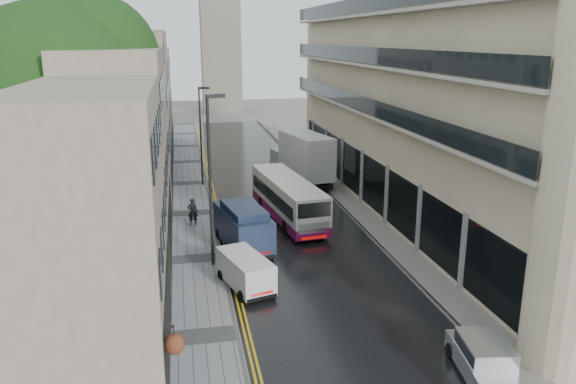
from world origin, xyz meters
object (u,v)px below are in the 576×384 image
object	(u,v)px
tree_near	(56,135)
tree_far	(98,115)
lamp_post_near	(210,183)
lamp_post_far	(201,137)
cream_bus	(286,213)
white_van	(242,285)
silver_hatchback	(478,383)
navy_van	(236,238)
pedestrian	(193,212)
white_lorry	(299,164)

from	to	relation	value
tree_near	tree_far	bearing A→B (deg)	88.68
tree_far	tree_near	bearing A→B (deg)	-91.32
lamp_post_near	lamp_post_far	xyz separation A→B (m)	(0.23, 16.79, -0.51)
cream_bus	white_van	distance (m)	9.39
silver_hatchback	navy_van	world-z (taller)	navy_van
cream_bus	pedestrian	bearing A→B (deg)	148.56
cream_bus	lamp_post_near	world-z (taller)	lamp_post_near
white_van	cream_bus	bearing A→B (deg)	50.33
tree_near	lamp_post_far	size ratio (longest dim) A/B	1.78
white_lorry	silver_hatchback	bearing A→B (deg)	-101.43
white_van	lamp_post_far	xyz separation A→B (m)	(-0.82, 21.20, 3.16)
silver_hatchback	lamp_post_near	xyz separation A→B (m)	(-7.81, 13.13, 3.79)
tree_near	pedestrian	bearing A→B (deg)	36.77
cream_bus	tree_far	bearing A→B (deg)	131.23
silver_hatchback	white_lorry	bearing A→B (deg)	99.34
white_van	lamp_post_far	distance (m)	21.45
pedestrian	lamp_post_far	bearing A→B (deg)	-93.41
tree_near	white_van	world-z (taller)	tree_near
tree_near	navy_van	distance (m)	10.46
pedestrian	tree_near	bearing A→B (deg)	39.39
tree_near	white_lorry	xyz separation A→B (m)	(15.02, 12.04, -4.80)
tree_far	lamp_post_near	world-z (taller)	tree_far
white_van	lamp_post_near	bearing A→B (deg)	86.53
navy_van	tree_near	bearing A→B (deg)	160.10
lamp_post_near	tree_far	bearing A→B (deg)	97.81
tree_near	pedestrian	xyz separation A→B (m)	(6.61, 4.94, -5.95)
tree_near	cream_bus	xyz separation A→B (m)	(12.14, 2.43, -5.57)
silver_hatchback	lamp_post_far	world-z (taller)	lamp_post_far
navy_van	pedestrian	world-z (taller)	navy_van
white_van	tree_far	bearing A→B (deg)	96.36
cream_bus	pedestrian	size ratio (longest dim) A/B	5.67
tree_near	white_lorry	distance (m)	19.84
tree_far	navy_van	xyz separation A→B (m)	(8.43, -14.39, -4.88)
white_lorry	navy_van	world-z (taller)	white_lorry
white_lorry	lamp_post_near	world-z (taller)	lamp_post_near
white_van	silver_hatchback	bearing A→B (deg)	-68.93
silver_hatchback	lamp_post_far	xyz separation A→B (m)	(-7.58, 29.92, 3.28)
lamp_post_near	cream_bus	bearing A→B (deg)	23.99
navy_van	cream_bus	bearing A→B (deg)	37.27
white_lorry	navy_van	bearing A→B (deg)	-127.05
white_lorry	pedestrian	distance (m)	11.06
cream_bus	silver_hatchback	size ratio (longest dim) A/B	2.59
cream_bus	lamp_post_near	xyz separation A→B (m)	(-4.69, -4.22, 3.16)
tree_far	white_lorry	size ratio (longest dim) A/B	1.54
tree_far	navy_van	world-z (taller)	tree_far
tree_near	white_lorry	size ratio (longest dim) A/B	1.72
white_lorry	lamp_post_far	bearing A→B (deg)	146.09
tree_far	cream_bus	distance (m)	16.60
tree_near	white_van	distance (m)	12.15
tree_far	pedestrian	xyz separation A→B (m)	(6.31, -8.06, -5.24)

